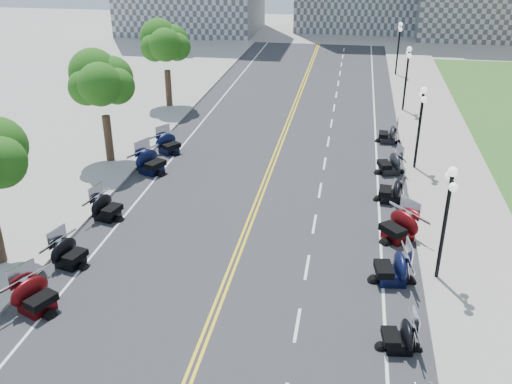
{
  "coord_description": "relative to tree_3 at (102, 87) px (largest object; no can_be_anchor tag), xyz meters",
  "views": [
    {
      "loc": [
        4.6,
        -17.02,
        13.47
      ],
      "look_at": [
        0.43,
        6.99,
        2.0
      ],
      "focal_mm": 40.0,
      "sensor_mm": 36.0,
      "label": 1
    }
  ],
  "objects": [
    {
      "name": "lane_dash_19",
      "position": [
        13.2,
        38.0,
        -4.74
      ],
      "size": [
        0.12,
        2.0,
        0.0
      ],
      "primitive_type": "cube",
      "color": "white",
      "rests_on": "road"
    },
    {
      "name": "lane_dash_11",
      "position": [
        13.2,
        6.0,
        -4.74
      ],
      "size": [
        0.12,
        2.0,
        0.0
      ],
      "primitive_type": "cube",
      "color": "white",
      "rests_on": "road"
    },
    {
      "name": "street_lamp_2",
      "position": [
        18.6,
        -10.0,
        -2.15
      ],
      "size": [
        0.5,
        1.2,
        4.9
      ],
      "primitive_type": null,
      "color": "black",
      "rests_on": "sidewalk_north"
    },
    {
      "name": "lane_dash_9",
      "position": [
        13.2,
        -2.0,
        -4.74
      ],
      "size": [
        0.12,
        2.0,
        0.0
      ],
      "primitive_type": "cube",
      "color": "white",
      "rests_on": "road"
    },
    {
      "name": "lane_dash_10",
      "position": [
        13.2,
        2.0,
        -4.74
      ],
      "size": [
        0.12,
        2.0,
        0.0
      ],
      "primitive_type": "cube",
      "color": "white",
      "rests_on": "road"
    },
    {
      "name": "motorcycle_n_8",
      "position": [
        17.01,
        -2.75,
        -4.04
      ],
      "size": [
        2.2,
        2.2,
        1.42
      ],
      "primitive_type": null,
      "rotation": [
        0.0,
        0.0,
        -1.66
      ],
      "color": "black",
      "rests_on": "road"
    },
    {
      "name": "motorcycle_s_5",
      "position": [
        3.25,
        -14.8,
        -4.01
      ],
      "size": [
        2.78,
        2.78,
        1.48
      ],
      "primitive_type": null,
      "rotation": [
        0.0,
        0.0,
        1.16
      ],
      "color": "#590A0C",
      "rests_on": "road"
    },
    {
      "name": "motorcycle_n_5",
      "position": [
        16.8,
        -14.68,
        -4.13
      ],
      "size": [
        1.97,
        1.97,
        1.23
      ],
      "primitive_type": null,
      "rotation": [
        0.0,
        0.0,
        -1.45
      ],
      "color": "black",
      "rests_on": "road"
    },
    {
      "name": "road",
      "position": [
        10.0,
        -4.0,
        -4.75
      ],
      "size": [
        16.0,
        90.0,
        0.01
      ],
      "primitive_type": "cube",
      "color": "#333335",
      "rests_on": "ground"
    },
    {
      "name": "lane_dash_17",
      "position": [
        13.2,
        30.0,
        -4.74
      ],
      "size": [
        0.12,
        2.0,
        0.0
      ],
      "primitive_type": "cube",
      "color": "white",
      "rests_on": "road"
    },
    {
      "name": "lane_dash_18",
      "position": [
        13.2,
        34.0,
        -4.74
      ],
      "size": [
        0.12,
        2.0,
        0.0
      ],
      "primitive_type": "cube",
      "color": "white",
      "rests_on": "road"
    },
    {
      "name": "lane_dash_7",
      "position": [
        13.2,
        -10.0,
        -4.74
      ],
      "size": [
        0.12,
        2.0,
        0.0
      ],
      "primitive_type": "cube",
      "color": "white",
      "rests_on": "road"
    },
    {
      "name": "lane_dash_16",
      "position": [
        13.2,
        26.0,
        -4.74
      ],
      "size": [
        0.12,
        2.0,
        0.0
      ],
      "primitive_type": "cube",
      "color": "white",
      "rests_on": "road"
    },
    {
      "name": "ground",
      "position": [
        10.0,
        -14.0,
        -4.75
      ],
      "size": [
        160.0,
        160.0,
        0.0
      ],
      "primitive_type": "plane",
      "color": "gray"
    },
    {
      "name": "centerline_yellow_a",
      "position": [
        9.88,
        -4.0,
        -4.74
      ],
      "size": [
        0.12,
        90.0,
        0.0
      ],
      "primitive_type": "cube",
      "color": "yellow",
      "rests_on": "road"
    },
    {
      "name": "motorcycle_n_9",
      "position": [
        17.08,
        1.15,
        -4.05
      ],
      "size": [
        2.48,
        2.48,
        1.41
      ],
      "primitive_type": null,
      "rotation": [
        0.0,
        0.0,
        -1.29
      ],
      "color": "black",
      "rests_on": "road"
    },
    {
      "name": "sidewalk_north",
      "position": [
        20.5,
        -4.0,
        -4.67
      ],
      "size": [
        5.0,
        90.0,
        0.15
      ],
      "primitive_type": "cube",
      "color": "#9E9991",
      "rests_on": "ground"
    },
    {
      "name": "street_lamp_5",
      "position": [
        18.6,
        26.0,
        -2.15
      ],
      "size": [
        0.5,
        1.2,
        4.9
      ],
      "primitive_type": null,
      "color": "black",
      "rests_on": "sidewalk_north"
    },
    {
      "name": "lane_dash_12",
      "position": [
        13.2,
        10.0,
        -4.74
      ],
      "size": [
        0.12,
        2.0,
        0.0
      ],
      "primitive_type": "cube",
      "color": "white",
      "rests_on": "road"
    },
    {
      "name": "motorcycle_s_8",
      "position": [
        3.09,
        -1.21,
        -3.97
      ],
      "size": [
        2.96,
        2.96,
        1.56
      ],
      "primitive_type": null,
      "rotation": [
        0.0,
        0.0,
        1.15
      ],
      "color": "black",
      "rests_on": "road"
    },
    {
      "name": "centerline_yellow_b",
      "position": [
        10.12,
        -4.0,
        -4.74
      ],
      "size": [
        0.12,
        90.0,
        0.0
      ],
      "primitive_type": "cube",
      "color": "yellow",
      "rests_on": "road"
    },
    {
      "name": "tree_4",
      "position": [
        0.0,
        12.0,
        0.0
      ],
      "size": [
        4.8,
        4.8,
        9.2
      ],
      "primitive_type": null,
      "color": "#235619",
      "rests_on": "sidewalk_south"
    },
    {
      "name": "motorcycle_s_6",
      "position": [
        3.04,
        -11.59,
        -4.07
      ],
      "size": [
        2.37,
        2.37,
        1.36
      ],
      "primitive_type": null,
      "rotation": [
        0.0,
        0.0,
        1.32
      ],
      "color": "black",
      "rests_on": "road"
    },
    {
      "name": "street_lamp_3",
      "position": [
        18.6,
        2.0,
        -2.15
      ],
      "size": [
        0.5,
        1.2,
        4.9
      ],
      "primitive_type": null,
      "color": "black",
      "rests_on": "sidewalk_north"
    },
    {
      "name": "motorcycle_s_7",
      "position": [
        2.86,
        -7.19,
        -4.06
      ],
      "size": [
        2.39,
        2.39,
        1.39
      ],
      "primitive_type": null,
      "rotation": [
        0.0,
        0.0,
        1.34
      ],
      "color": "black",
      "rests_on": "road"
    },
    {
      "name": "sidewalk_south",
      "position": [
        -0.5,
        -4.0,
        -4.67
      ],
      "size": [
        5.0,
        90.0,
        0.15
      ],
      "primitive_type": "cube",
      "color": "#9E9991",
      "rests_on": "ground"
    },
    {
      "name": "lane_dash_6",
      "position": [
        13.2,
        -14.0,
        -4.74
      ],
      "size": [
        0.12,
        2.0,
        0.0
      ],
      "primitive_type": "cube",
      "color": "white",
      "rests_on": "road"
    },
    {
      "name": "lane_dash_15",
      "position": [
        13.2,
        22.0,
        -4.74
      ],
      "size": [
        0.12,
        2.0,
        0.0
      ],
      "primitive_type": "cube",
      "color": "white",
      "rests_on": "road"
    },
    {
      "name": "edge_line_south",
      "position": [
        3.6,
        -4.0,
        -4.74
      ],
      "size": [
        0.12,
        90.0,
        0.0
      ],
      "primitive_type": "cube",
      "color": "white",
      "rests_on": "road"
    },
    {
      "name": "edge_line_north",
      "position": [
        16.4,
        -4.0,
        -4.74
      ],
      "size": [
        0.12,
        90.0,
        0.0
      ],
      "primitive_type": "cube",
      "color": "white",
      "rests_on": "road"
    },
    {
      "name": "tree_3",
      "position": [
        0.0,
        0.0,
        0.0
      ],
      "size": [
        4.8,
        4.8,
        9.2
      ],
      "primitive_type": null,
      "color": "#235619",
      "rests_on": "sidewalk_south"
    },
    {
      "name": "motorcycle_n_6",
      "position": [
        16.73,
        -10.49,
        -4.0
      ],
      "size": [
        2.41,
        2.41,
        1.49
      ],
      "primitive_type": null,
      "rotation": [
        0.0,
        0.0,
        -1.43
      ],
      "color": "black",
      "rests_on": "road"
    },
    {
      "name": "lane_dash_13",
      "position": [
        13.2,
        14.0,
        -4.74
      ],
      "size": [
        0.12,
        2.0,
        0.0
      ],
      "primitive_type": "cube",
      "color": "white",
      "rests_on": "road"
    },
    {
      "name": "motorcycle_s_9",
      "position": [
        3.1,
        2.14,
        -4.06
      ],
      "size": [
        2.77,
        2.77,
        1.39
      ],
      "primitive_type": null,
      "rotation": [
        0.0,
        0.0,
        0.95
      ],
      "color": "black",
      "rests_on": "road"
    },
    {
      "name": "lane_dash_8",
      "position": [
        13.2,
        -6.0,
        -4.74
      ],
      "size": [
        0.12,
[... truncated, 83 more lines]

